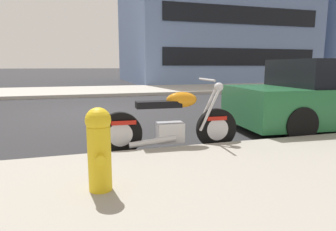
% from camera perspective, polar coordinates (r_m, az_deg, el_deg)
% --- Properties ---
extents(ground_plane, '(260.00, 260.00, 0.00)m').
position_cam_1_polar(ground_plane, '(8.45, -14.10, 0.41)').
color(ground_plane, '#28282B').
extents(sidewalk_far_curb, '(120.00, 5.00, 0.14)m').
position_cam_1_polar(sidewalk_far_curb, '(19.52, 22.76, 5.27)').
color(sidewalk_far_curb, '#ADA89E').
rests_on(sidewalk_far_curb, ground).
extents(parking_stall_stripe, '(0.12, 2.20, 0.01)m').
position_cam_1_polar(parking_stall_stripe, '(4.90, -12.10, -6.13)').
color(parking_stall_stripe, silver).
rests_on(parking_stall_stripe, ground).
extents(parked_motorcycle, '(2.17, 0.62, 1.12)m').
position_cam_1_polar(parked_motorcycle, '(4.50, 0.71, -1.70)').
color(parked_motorcycle, black).
rests_on(parked_motorcycle, ground).
extents(parked_car_far_down_curb, '(4.52, 2.06, 1.44)m').
position_cam_1_polar(parked_car_far_down_curb, '(7.08, 29.69, 3.18)').
color(parked_car_far_down_curb, '#236638').
rests_on(parked_car_far_down_curb, ground).
extents(fire_hydrant, '(0.24, 0.36, 0.80)m').
position_cam_1_polar(fire_hydrant, '(2.85, -13.19, -5.97)').
color(fire_hydrant, gold).
rests_on(fire_hydrant, sidewalk_near_curb).
extents(townhouse_mid_block, '(13.04, 12.01, 8.45)m').
position_cam_1_polar(townhouse_mid_block, '(25.67, 7.46, 16.11)').
color(townhouse_mid_block, '#6B84B2').
rests_on(townhouse_mid_block, ground).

